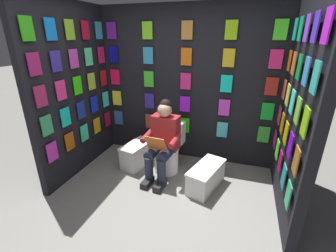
{
  "coord_description": "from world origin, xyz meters",
  "views": [
    {
      "loc": [
        -0.89,
        1.95,
        2.05
      ],
      "look_at": [
        0.06,
        -0.93,
        0.85
      ],
      "focal_mm": 24.87,
      "sensor_mm": 36.0,
      "label": 1
    }
  ],
  "objects": [
    {
      "name": "person_reading",
      "position": [
        0.15,
        -0.97,
        0.6
      ],
      "size": [
        0.55,
        0.71,
        1.19
      ],
      "rotation": [
        0.0,
        0.0,
        -0.09
      ],
      "color": "maroon",
      "rests_on": "ground"
    },
    {
      "name": "display_wall_right",
      "position": [
        1.51,
        -0.85,
        1.25
      ],
      "size": [
        0.14,
        1.7,
        2.5
      ],
      "color": "black",
      "rests_on": "ground"
    },
    {
      "name": "comic_longbox_near",
      "position": [
        0.66,
        -1.14,
        0.2
      ],
      "size": [
        0.42,
        0.66,
        0.39
      ],
      "rotation": [
        0.0,
        0.0,
        -0.21
      ],
      "color": "white",
      "rests_on": "ground"
    },
    {
      "name": "ground_plane",
      "position": [
        0.0,
        0.0,
        0.0
      ],
      "size": [
        30.0,
        30.0,
        0.0
      ],
      "primitive_type": "plane",
      "color": "gray"
    },
    {
      "name": "toilet",
      "position": [
        0.14,
        -1.19,
        0.33
      ],
      "size": [
        0.42,
        0.57,
        0.77
      ],
      "rotation": [
        0.0,
        0.0,
        -0.09
      ],
      "color": "white",
      "rests_on": "ground"
    },
    {
      "name": "display_wall_left",
      "position": [
        -1.51,
        -0.85,
        1.25
      ],
      "size": [
        0.14,
        1.7,
        2.5
      ],
      "color": "black",
      "rests_on": "ground"
    },
    {
      "name": "display_wall_back",
      "position": [
        -0.0,
        -1.75,
        1.25
      ],
      "size": [
        3.02,
        0.14,
        2.5
      ],
      "color": "black",
      "rests_on": "ground"
    },
    {
      "name": "comic_longbox_far",
      "position": [
        -0.53,
        -0.87,
        0.17
      ],
      "size": [
        0.49,
        0.76,
        0.35
      ],
      "rotation": [
        0.0,
        0.0,
        -0.29
      ],
      "color": "white",
      "rests_on": "ground"
    }
  ]
}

